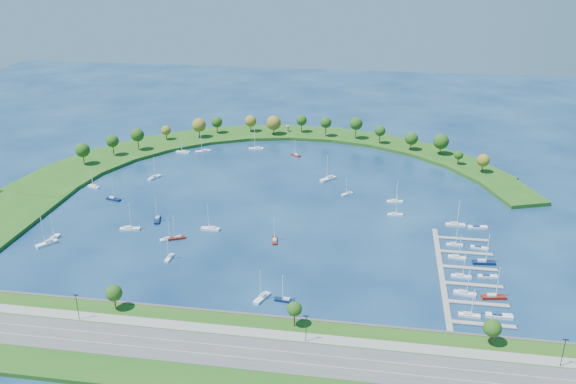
# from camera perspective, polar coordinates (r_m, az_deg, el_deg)

# --- Properties ---
(ground) EXTENTS (700.00, 700.00, 0.00)m
(ground) POSITION_cam_1_polar(r_m,az_deg,el_deg) (307.92, -1.06, -0.99)
(ground) COLOR #082148
(ground) RESTS_ON ground
(south_shoreline) EXTENTS (420.00, 43.10, 11.60)m
(south_shoreline) POSITION_cam_1_polar(r_m,az_deg,el_deg) (203.63, -7.27, -14.58)
(south_shoreline) COLOR #1C5316
(south_shoreline) RESTS_ON ground
(breakwater) EXTENTS (286.74, 247.64, 2.00)m
(breakwater) POSITION_cam_1_polar(r_m,az_deg,el_deg) (361.59, -6.97, 2.70)
(breakwater) COLOR #1C5316
(breakwater) RESTS_ON ground
(breakwater_trees) EXTENTS (238.33, 92.31, 14.79)m
(breakwater_trees) POSITION_cam_1_polar(r_m,az_deg,el_deg) (387.70, -0.81, 5.74)
(breakwater_trees) COLOR #382314
(breakwater_trees) RESTS_ON breakwater
(harbor_tower) EXTENTS (2.60, 2.60, 4.18)m
(harbor_tower) POSITION_cam_1_polar(r_m,az_deg,el_deg) (417.04, -0.05, 6.05)
(harbor_tower) COLOR gray
(harbor_tower) RESTS_ON breakwater
(dock_system) EXTENTS (24.28, 82.00, 1.60)m
(dock_system) POSITION_cam_1_polar(r_m,az_deg,el_deg) (251.74, 16.05, -7.63)
(dock_system) COLOR gray
(dock_system) RESTS_ON ground
(moored_boat_0) EXTENTS (8.01, 5.39, 11.52)m
(moored_boat_0) POSITION_cam_1_polar(r_m,az_deg,el_deg) (274.79, -10.56, -4.26)
(moored_boat_0) COLOR maroon
(moored_boat_0) RESTS_ON ground
(moored_boat_1) EXTENTS (9.54, 4.52, 13.52)m
(moored_boat_1) POSITION_cam_1_polar(r_m,az_deg,el_deg) (287.88, -14.82, -3.35)
(moored_boat_1) COLOR white
(moored_boat_1) RESTS_ON ground
(moored_boat_2) EXTENTS (9.67, 4.54, 13.71)m
(moored_boat_2) POSITION_cam_1_polar(r_m,az_deg,el_deg) (387.07, -3.04, 4.19)
(moored_boat_2) COLOR white
(moored_boat_2) RESTS_ON ground
(moored_boat_3) EXTENTS (7.71, 2.93, 11.05)m
(moored_boat_3) POSITION_cam_1_polar(r_m,az_deg,el_deg) (226.34, -0.33, -10.17)
(moored_boat_3) COLOR #0A1943
(moored_boat_3) RESTS_ON ground
(moored_boat_4) EXTENTS (7.64, 3.18, 10.89)m
(moored_boat_4) POSITION_cam_1_polar(r_m,az_deg,el_deg) (297.48, 10.15, -2.06)
(moored_boat_4) COLOR white
(moored_boat_4) RESTS_ON ground
(moored_boat_5) EXTENTS (8.35, 3.43, 11.92)m
(moored_boat_5) POSITION_cam_1_polar(r_m,az_deg,el_deg) (312.06, 10.13, -0.84)
(moored_boat_5) COLOR white
(moored_boat_5) RESTS_ON ground
(moored_boat_6) EXTENTS (8.84, 9.37, 14.81)m
(moored_boat_6) POSITION_cam_1_polar(r_m,az_deg,el_deg) (337.05, 3.84, 1.30)
(moored_boat_6) COLOR white
(moored_boat_6) RESTS_ON ground
(moored_boat_7) EXTENTS (8.32, 4.36, 11.77)m
(moored_boat_7) POSITION_cam_1_polar(r_m,az_deg,el_deg) (323.22, -16.28, -0.59)
(moored_boat_7) COLOR #0A1943
(moored_boat_7) RESTS_ON ground
(moored_boat_8) EXTENTS (6.35, 5.54, 9.73)m
(moored_boat_8) POSITION_cam_1_polar(r_m,az_deg,el_deg) (318.30, 5.66, -0.11)
(moored_boat_8) COLOR white
(moored_boat_8) RESTS_ON ground
(moored_boat_9) EXTENTS (3.64, 7.87, 11.17)m
(moored_boat_9) POSITION_cam_1_polar(r_m,az_deg,el_deg) (268.11, -1.29, -4.57)
(moored_boat_9) COLOR maroon
(moored_boat_9) RESTS_ON ground
(moored_boat_10) EXTENTS (5.79, 8.68, 12.47)m
(moored_boat_10) POSITION_cam_1_polar(r_m,az_deg,el_deg) (347.10, -12.59, 1.42)
(moored_boat_10) COLOR white
(moored_boat_10) RESTS_ON ground
(moored_boat_11) EXTENTS (7.67, 9.14, 13.82)m
(moored_boat_11) POSITION_cam_1_polar(r_m,az_deg,el_deg) (285.99, -21.96, -4.50)
(moored_boat_11) COLOR white
(moored_boat_11) RESTS_ON ground
(moored_boat_12) EXTENTS (7.60, 4.51, 10.79)m
(moored_boat_12) POSITION_cam_1_polar(r_m,az_deg,el_deg) (342.92, -18.00, 0.55)
(moored_boat_12) COLOR white
(moored_boat_12) RESTS_ON ground
(moored_boat_13) EXTENTS (2.25, 6.92, 10.04)m
(moored_boat_13) POSITION_cam_1_polar(r_m,az_deg,el_deg) (259.00, -11.23, -6.09)
(moored_boat_13) COLOR white
(moored_boat_13) RESTS_ON ground
(moored_boat_14) EXTENTS (8.78, 2.63, 12.83)m
(moored_boat_14) POSITION_cam_1_polar(r_m,az_deg,el_deg) (280.75, -7.38, -3.43)
(moored_boat_14) COLOR white
(moored_boat_14) RESTS_ON ground
(moored_boat_15) EXTENTS (4.49, 8.84, 12.51)m
(moored_boat_15) POSITION_cam_1_polar(r_m,az_deg,el_deg) (294.03, -12.32, -2.54)
(moored_boat_15) COLOR #0A1943
(moored_boat_15) RESTS_ON ground
(moored_boat_16) EXTENTS (5.39, 8.81, 12.55)m
(moored_boat_16) POSITION_cam_1_polar(r_m,az_deg,el_deg) (227.73, -2.50, -9.95)
(moored_boat_16) COLOR white
(moored_boat_16) RESTS_ON ground
(moored_boat_17) EXTENTS (2.60, 8.27, 12.05)m
(moored_boat_17) POSITION_cam_1_polar(r_m,az_deg,el_deg) (289.65, -21.42, -4.08)
(moored_boat_17) COLOR white
(moored_boat_17) RESTS_ON ground
(moored_boat_18) EXTENTS (8.72, 2.83, 12.65)m
(moored_boat_18) POSITION_cam_1_polar(r_m,az_deg,el_deg) (385.96, -9.96, 3.81)
(moored_boat_18) COLOR white
(moored_boat_18) RESTS_ON ground
(moored_boat_19) EXTENTS (9.44, 6.70, 13.69)m
(moored_boat_19) POSITION_cam_1_polar(r_m,az_deg,el_deg) (385.46, -8.08, 3.91)
(moored_boat_19) COLOR white
(moored_boat_19) RESTS_ON ground
(moored_boat_20) EXTENTS (6.79, 5.55, 10.18)m
(moored_boat_20) POSITION_cam_1_polar(r_m,az_deg,el_deg) (374.70, 0.74, 3.57)
(moored_boat_20) COLOR maroon
(moored_boat_20) RESTS_ON ground
(moored_boat_21) EXTENTS (7.37, 5.72, 10.89)m
(moored_boat_21) POSITION_cam_1_polar(r_m,az_deg,el_deg) (274.50, -11.33, -4.36)
(moored_boat_21) COLOR white
(moored_boat_21) RESTS_ON ground
(docked_boat_0) EXTENTS (7.77, 2.58, 11.25)m
(docked_boat_0) POSITION_cam_1_polar(r_m,az_deg,el_deg) (227.57, 16.86, -11.08)
(docked_boat_0) COLOR white
(docked_boat_0) RESTS_ON ground
(docked_boat_1) EXTENTS (9.36, 2.68, 1.91)m
(docked_boat_1) POSITION_cam_1_polar(r_m,az_deg,el_deg) (230.46, 19.43, -11.04)
(docked_boat_1) COLOR white
(docked_boat_1) RESTS_ON ground
(docked_boat_2) EXTENTS (8.61, 3.57, 12.28)m
(docked_boat_2) POSITION_cam_1_polar(r_m,az_deg,el_deg) (239.65, 16.45, -9.17)
(docked_boat_2) COLOR white
(docked_boat_2) RESTS_ON ground
(docked_boat_3) EXTENTS (9.38, 4.02, 13.35)m
(docked_boat_3) POSITION_cam_1_polar(r_m,az_deg,el_deg) (240.67, 18.98, -9.36)
(docked_boat_3) COLOR maroon
(docked_boat_3) RESTS_ON ground
(docked_boat_4) EXTENTS (7.88, 2.31, 11.54)m
(docked_boat_4) POSITION_cam_1_polar(r_m,az_deg,el_deg) (250.47, 16.14, -7.66)
(docked_boat_4) COLOR white
(docked_boat_4) RESTS_ON ground
(docked_boat_5) EXTENTS (7.76, 2.93, 1.54)m
(docked_boat_5) POSITION_cam_1_polar(r_m,az_deg,el_deg) (253.90, 18.45, -7.61)
(docked_boat_5) COLOR white
(docked_boat_5) RESTS_ON ground
(docked_boat_6) EXTENTS (7.68, 3.04, 10.99)m
(docked_boat_6) POSITION_cam_1_polar(r_m,az_deg,el_deg) (264.25, 15.79, -5.94)
(docked_boat_6) COLOR white
(docked_boat_6) RESTS_ON ground
(docked_boat_7) EXTENTS (9.56, 3.51, 13.74)m
(docked_boat_7) POSITION_cam_1_polar(r_m,az_deg,el_deg) (263.25, 18.12, -6.33)
(docked_boat_7) COLOR #0A1943
(docked_boat_7) RESTS_ON ground
(docked_boat_8) EXTENTS (7.20, 2.35, 10.44)m
(docked_boat_8) POSITION_cam_1_polar(r_m,az_deg,el_deg) (274.50, 15.55, -4.79)
(docked_boat_8) COLOR white
(docked_boat_8) RESTS_ON ground
(docked_boat_9) EXTENTS (7.83, 3.33, 1.55)m
(docked_boat_9) POSITION_cam_1_polar(r_m,az_deg,el_deg) (275.12, 17.73, -5.06)
(docked_boat_9) COLOR white
(docked_boat_9) RESTS_ON ground
(docked_boat_10) EXTENTS (9.01, 3.12, 13.01)m
(docked_boat_10) POSITION_cam_1_polar(r_m,az_deg,el_deg) (293.09, 15.63, -2.96)
(docked_boat_10) COLOR white
(docked_boat_10) RESTS_ON ground
(docked_boat_11) EXTENTS (9.16, 3.81, 1.81)m
(docked_boat_11) POSITION_cam_1_polar(r_m,az_deg,el_deg) (293.74, 17.58, -3.20)
(docked_boat_11) COLOR white
(docked_boat_11) RESTS_ON ground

